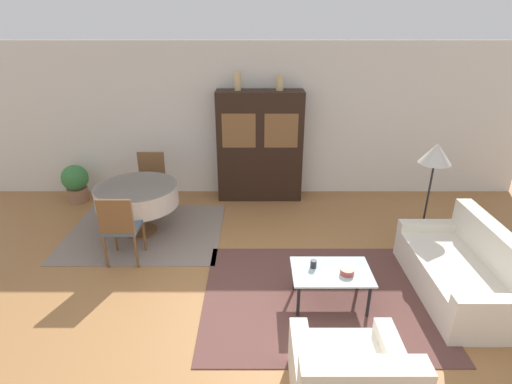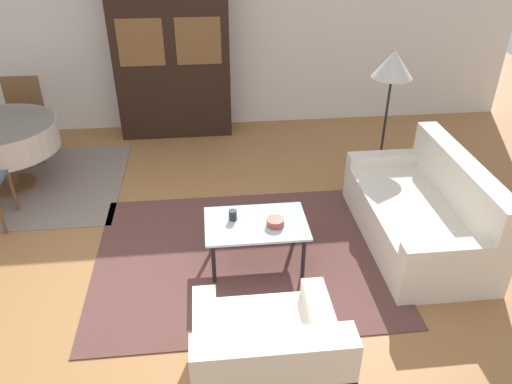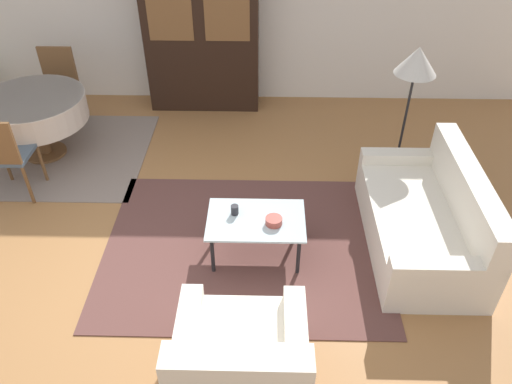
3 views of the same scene
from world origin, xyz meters
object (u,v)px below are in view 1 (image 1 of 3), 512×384
(coffee_table, at_px, (330,274))
(display_cabinet, at_px, (258,146))
(armchair, at_px, (349,383))
(potted_plant, at_px, (74,182))
(couch, at_px, (462,271))
(dining_chair_near, at_px, (118,226))
(floor_lamp, at_px, (433,157))
(dining_chair_far, at_px, (149,178))
(dining_table, at_px, (135,196))
(vase_tall, at_px, (236,81))
(bowl, at_px, (345,271))
(cup, at_px, (312,264))
(vase_short, at_px, (278,83))

(coffee_table, xyz_separation_m, display_cabinet, (-0.78, 3.00, 0.57))
(armchair, distance_m, potted_plant, 5.77)
(couch, height_order, coffee_table, couch)
(dining_chair_near, relative_size, floor_lamp, 0.65)
(armchair, bearing_deg, coffee_table, 86.85)
(armchair, xyz_separation_m, dining_chair_far, (-2.53, 3.86, 0.27))
(display_cabinet, relative_size, dining_chair_near, 1.97)
(coffee_table, distance_m, dining_table, 3.10)
(coffee_table, height_order, vase_tall, vase_tall)
(dining_chair_far, distance_m, bowl, 3.76)
(cup, bearing_deg, display_cabinet, 101.26)
(dining_table, xyz_separation_m, vase_short, (2.15, 1.34, 1.43))
(dining_table, relative_size, potted_plant, 1.81)
(dining_table, distance_m, dining_chair_near, 0.83)
(armchair, relative_size, dining_table, 0.77)
(cup, bearing_deg, couch, 3.73)
(bowl, bearing_deg, vase_tall, 113.15)
(potted_plant, bearing_deg, vase_short, 2.92)
(display_cabinet, xyz_separation_m, vase_tall, (-0.37, 0.00, 1.11))
(dining_chair_far, relative_size, vase_tall, 3.27)
(display_cabinet, xyz_separation_m, potted_plant, (-3.27, -0.18, -0.60))
(couch, height_order, floor_lamp, floor_lamp)
(cup, relative_size, potted_plant, 0.14)
(floor_lamp, distance_m, vase_short, 2.69)
(dining_chair_far, relative_size, vase_short, 4.13)
(dining_table, bearing_deg, display_cabinet, 36.22)
(coffee_table, xyz_separation_m, bowl, (0.16, -0.06, 0.08))
(armchair, bearing_deg, couch, 42.89)
(coffee_table, relative_size, dining_chair_far, 0.91)
(floor_lamp, distance_m, potted_plant, 5.88)
(armchair, height_order, bowl, armchair)
(dining_chair_near, distance_m, vase_tall, 3.02)
(couch, relative_size, vase_tall, 5.84)
(dining_table, relative_size, vase_tall, 4.06)
(couch, bearing_deg, cup, 93.73)
(cup, height_order, vase_tall, vase_tall)
(armchair, xyz_separation_m, floor_lamp, (1.67, 2.78, 1.00))
(display_cabinet, height_order, vase_tall, vase_tall)
(couch, distance_m, cup, 1.81)
(dining_chair_near, bearing_deg, coffee_table, -17.68)
(bowl, bearing_deg, couch, 9.67)
(couch, height_order, vase_short, vase_short)
(dining_chair_far, bearing_deg, cup, 134.98)
(armchair, distance_m, cup, 1.46)
(floor_lamp, relative_size, potted_plant, 2.23)
(floor_lamp, bearing_deg, cup, -143.10)
(armchair, height_order, floor_lamp, floor_lamp)
(bowl, bearing_deg, potted_plant, 145.64)
(dining_chair_far, relative_size, potted_plant, 1.45)
(bowl, height_order, vase_short, vase_short)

